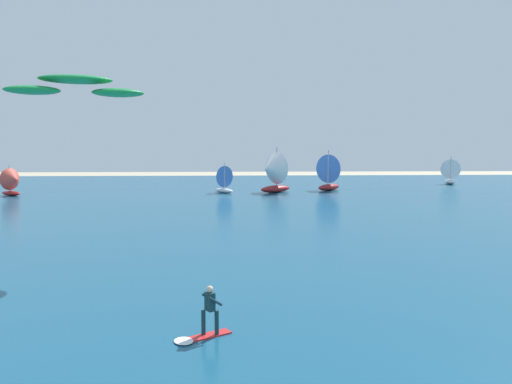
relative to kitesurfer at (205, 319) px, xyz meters
The scene contains 8 objects.
ocean 35.14m from the kitesurfer, 86.04° to the left, with size 160.00×90.00×0.10m, color navy.
kitesurfer is the anchor object (origin of this frame).
kite 14.86m from the kitesurfer, 124.42° to the left, with size 7.00×4.02×1.01m.
sailboat_mid_left 50.95m from the kitesurfer, 119.47° to the left, with size 3.30×3.00×3.67m.
sailboat_center_horizon 47.17m from the kitesurfer, 90.74° to the left, with size 3.29×3.40×3.80m.
sailboat_heeled_over 47.17m from the kitesurfer, 83.11° to the left, with size 5.10×4.92×5.69m.
sailboat_mid_right 52.06m from the kitesurfer, 74.54° to the left, with size 4.64×4.71×5.30m.
sailboat_leading 68.57m from the kitesurfer, 60.36° to the left, with size 3.23×3.71×4.19m.
Camera 1 is at (-1.46, 0.21, 6.37)m, focal length 35.29 mm.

